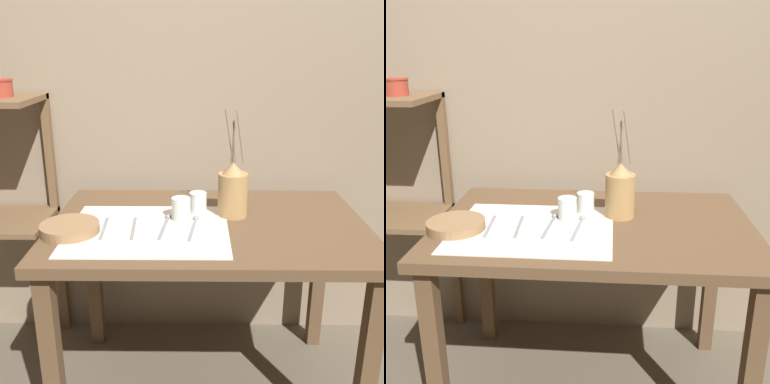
# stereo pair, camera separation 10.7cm
# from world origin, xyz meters

# --- Properties ---
(stone_wall_back) EXTENTS (7.00, 0.06, 2.40)m
(stone_wall_back) POSITION_xyz_m (0.00, 0.50, 1.20)
(stone_wall_back) COLOR gray
(stone_wall_back) RESTS_ON ground_plane
(wooden_table) EXTENTS (1.20, 0.78, 0.79)m
(wooden_table) POSITION_xyz_m (0.00, 0.00, 0.68)
(wooden_table) COLOR brown
(wooden_table) RESTS_ON ground_plane
(linen_cloth) EXTENTS (0.59, 0.48, 0.00)m
(linen_cloth) POSITION_xyz_m (-0.22, -0.08, 0.79)
(linen_cloth) COLOR beige
(linen_cloth) RESTS_ON wooden_table
(pitcher_with_flowers) EXTENTS (0.12, 0.12, 0.42)m
(pitcher_with_flowers) POSITION_xyz_m (0.10, 0.07, 0.89)
(pitcher_with_flowers) COLOR #A87F4C
(pitcher_with_flowers) RESTS_ON wooden_table
(wooden_bowl) EXTENTS (0.21, 0.21, 0.04)m
(wooden_bowl) POSITION_xyz_m (-0.50, -0.11, 0.80)
(wooden_bowl) COLOR #8E6B47
(wooden_bowl) RESTS_ON wooden_table
(glass_tumbler_near) EXTENTS (0.07, 0.07, 0.09)m
(glass_tumbler_near) POSITION_xyz_m (-0.11, 0.02, 0.83)
(glass_tumbler_near) COLOR silver
(glass_tumbler_near) RESTS_ON wooden_table
(glass_tumbler_far) EXTENTS (0.07, 0.07, 0.08)m
(glass_tumbler_far) POSITION_xyz_m (-0.04, 0.10, 0.83)
(glass_tumbler_far) COLOR silver
(glass_tumbler_far) RESTS_ON wooden_table
(fork_inner) EXTENTS (0.03, 0.21, 0.00)m
(fork_inner) POSITION_xyz_m (-0.39, -0.08, 0.79)
(fork_inner) COLOR gray
(fork_inner) RESTS_ON wooden_table
(fork_outer) EXTENTS (0.02, 0.21, 0.00)m
(fork_outer) POSITION_xyz_m (-0.28, -0.08, 0.79)
(fork_outer) COLOR gray
(fork_outer) RESTS_ON wooden_table
(spoon_outer) EXTENTS (0.04, 0.22, 0.02)m
(spoon_outer) POSITION_xyz_m (-0.16, -0.01, 0.79)
(spoon_outer) COLOR gray
(spoon_outer) RESTS_ON wooden_table
(spoon_inner) EXTENTS (0.04, 0.22, 0.02)m
(spoon_inner) POSITION_xyz_m (-0.05, -0.03, 0.79)
(spoon_inner) COLOR gray
(spoon_inner) RESTS_ON wooden_table
(metal_pot_small) EXTENTS (0.11, 0.11, 0.07)m
(metal_pot_small) POSITION_xyz_m (-0.86, 0.27, 1.27)
(metal_pot_small) COLOR #9E3828
(metal_pot_small) RESTS_ON wooden_shelf_unit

